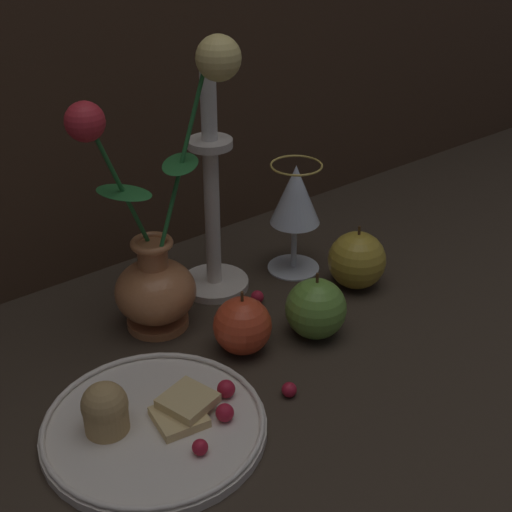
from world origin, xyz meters
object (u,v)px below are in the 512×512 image
wine_glass (295,199)px  apple_at_table_edge (316,309)px  apple_near_glass (242,326)px  candlestick (212,214)px  vase (158,253)px  plate_with_pastries (149,422)px  apple_beside_vase (357,260)px

wine_glass → apple_at_table_edge: size_ratio=1.83×
apple_near_glass → candlestick: bearing=68.2°
candlestick → wine_glass: bearing=-13.5°
apple_at_table_edge → apple_near_glass: bearing=162.0°
vase → plate_with_pastries: size_ratio=1.51×
candlestick → plate_with_pastries: bearing=-138.3°
apple_beside_vase → apple_at_table_edge: bearing=-156.9°
wine_glass → vase: bearing=-179.1°
apple_near_glass → apple_beside_vase: bearing=6.1°
apple_beside_vase → apple_near_glass: apple_beside_vase is taller
vase → apple_near_glass: 0.13m
apple_near_glass → apple_at_table_edge: size_ratio=0.94×
plate_with_pastries → apple_beside_vase: apple_beside_vase is taller
candlestick → apple_near_glass: size_ratio=4.01×
candlestick → apple_at_table_edge: bearing=-78.3°
vase → wine_glass: bearing=0.9°
apple_beside_vase → vase: bearing=162.0°
apple_beside_vase → apple_at_table_edge: 0.13m
plate_with_pastries → candlestick: 0.30m
apple_near_glass → wine_glass: bearing=32.4°
plate_with_pastries → apple_beside_vase: bearing=11.5°
vase → apple_beside_vase: 0.27m
vase → apple_at_table_edge: bearing=-44.8°
candlestick → apple_at_table_edge: candlestick is taller
vase → candlestick: (0.10, 0.03, 0.01)m
vase → plate_with_pastries: (-0.11, -0.16, -0.09)m
plate_with_pastries → apple_near_glass: bearing=18.4°
wine_glass → apple_at_table_edge: (-0.08, -0.14, -0.07)m
candlestick → apple_beside_vase: size_ratio=3.62×
vase → candlestick: bearing=17.3°
candlestick → apple_near_glass: candlestick is taller
plate_with_pastries → wine_glass: size_ratio=1.45×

